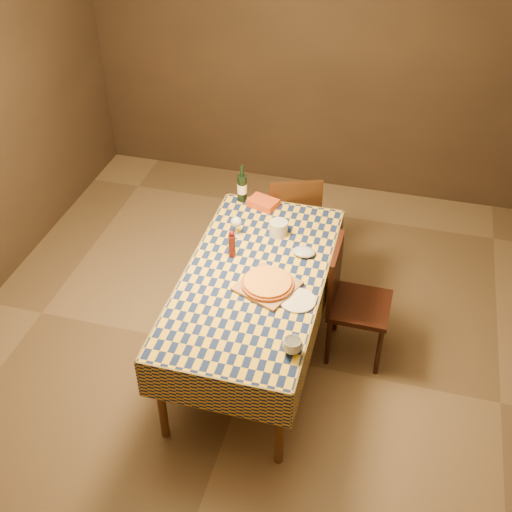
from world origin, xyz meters
name	(u,v)px	position (x,y,z in m)	size (l,w,h in m)	color
room	(254,203)	(0.00, 0.00, 1.35)	(5.00, 5.10, 2.70)	brown
dining_table	(254,284)	(0.00, 0.00, 0.69)	(0.94, 1.84, 0.77)	brown
cutting_board	(267,286)	(0.12, -0.09, 0.78)	(0.34, 0.34, 0.02)	#996E47
pizza	(268,283)	(0.12, -0.09, 0.81)	(0.40, 0.40, 0.03)	#9E451A
pepper_mill	(232,244)	(-0.20, 0.17, 0.87)	(0.07, 0.07, 0.21)	#4B1111
bowl	(276,283)	(0.16, -0.05, 0.79)	(0.13, 0.13, 0.04)	#674D56
wine_glass	(236,223)	(-0.24, 0.41, 0.88)	(0.08, 0.08, 0.16)	silver
wine_bottle	(242,188)	(-0.33, 0.86, 0.88)	(0.10, 0.10, 0.30)	black
deli_tub	(279,228)	(0.05, 0.49, 0.82)	(0.13, 0.13, 0.11)	#BABFC1
takeout_container	(263,203)	(-0.15, 0.82, 0.80)	(0.22, 0.15, 0.05)	#AF4017
white_plate	(298,301)	(0.33, -0.17, 0.78)	(0.23, 0.23, 0.01)	silver
tumbler	(292,346)	(0.39, -0.60, 0.82)	(0.12, 0.12, 0.09)	silver
flour_patch	(271,285)	(0.13, -0.06, 0.77)	(0.23, 0.18, 0.00)	silver
flour_bag	(304,252)	(0.27, 0.31, 0.79)	(0.16, 0.12, 0.05)	#AAB7D9
chair_far	(292,217)	(0.04, 1.08, 0.52)	(0.54, 0.55, 0.93)	black
chair_right	(349,296)	(0.63, 0.24, 0.52)	(0.43, 0.42, 0.93)	black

